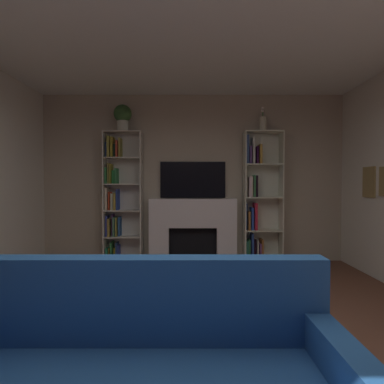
{
  "coord_description": "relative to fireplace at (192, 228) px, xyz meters",
  "views": [
    {
      "loc": [
        -0.01,
        -2.66,
        1.34
      ],
      "look_at": [
        0.0,
        1.3,
        1.23
      ],
      "focal_mm": 32.35,
      "sensor_mm": 36.0,
      "label": 1
    }
  ],
  "objects": [
    {
      "name": "ground_plane",
      "position": [
        0.0,
        -3.12,
        -0.57
      ],
      "size": [
        7.78,
        7.78,
        0.0
      ],
      "primitive_type": "plane",
      "color": "brown"
    },
    {
      "name": "bookshelf_right",
      "position": [
        1.09,
        0.0,
        0.46
      ],
      "size": [
        0.63,
        0.33,
        2.19
      ],
      "color": "silver",
      "rests_on": "ground_plane"
    },
    {
      "name": "wall_back_accent",
      "position": [
        0.0,
        0.15,
        0.85
      ],
      "size": [
        5.21,
        0.06,
        2.83
      ],
      "primitive_type": "cube",
      "color": "#B3A58D",
      "rests_on": "ground_plane"
    },
    {
      "name": "tv",
      "position": [
        0.0,
        0.09,
        0.82
      ],
      "size": [
        1.1,
        0.06,
        0.62
      ],
      "primitive_type": "cube",
      "color": "black",
      "rests_on": "fireplace"
    },
    {
      "name": "bookshelf_left",
      "position": [
        -1.24,
        0.01,
        0.51
      ],
      "size": [
        0.63,
        0.29,
        2.19
      ],
      "color": "beige",
      "rests_on": "ground_plane"
    },
    {
      "name": "potted_plant",
      "position": [
        -1.16,
        -0.03,
        1.88
      ],
      "size": [
        0.3,
        0.3,
        0.44
      ],
      "color": "beige",
      "rests_on": "bookshelf_left"
    },
    {
      "name": "vase_with_flowers",
      "position": [
        1.16,
        -0.03,
        1.77
      ],
      "size": [
        0.11,
        0.11,
        0.41
      ],
      "color": "beige",
      "rests_on": "bookshelf_right"
    },
    {
      "name": "fireplace",
      "position": [
        0.0,
        0.0,
        0.0
      ],
      "size": [
        1.56,
        0.54,
        1.07
      ],
      "color": "white",
      "rests_on": "ground_plane"
    }
  ]
}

